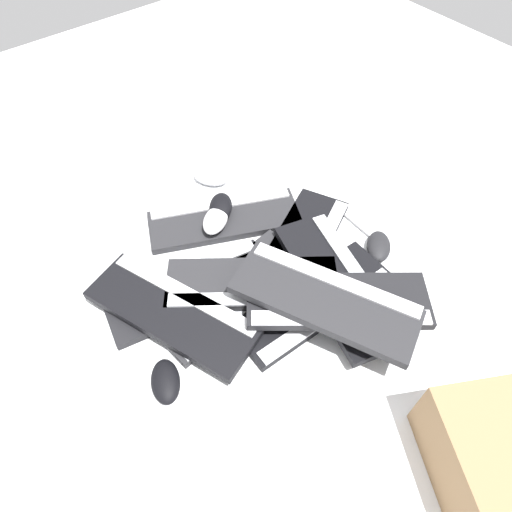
% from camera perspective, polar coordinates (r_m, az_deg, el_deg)
% --- Properties ---
extents(ground_plane, '(3.20, 3.20, 0.00)m').
position_cam_1_polar(ground_plane, '(1.25, 1.09, -1.49)').
color(ground_plane, white).
extents(keyboard_0, '(0.46, 0.33, 0.03)m').
position_cam_1_polar(keyboard_0, '(1.28, 5.43, 0.89)').
color(keyboard_0, black).
rests_on(keyboard_0, ground).
extents(keyboard_1, '(0.46, 0.32, 0.03)m').
position_cam_1_polar(keyboard_1, '(1.36, -3.97, 4.63)').
color(keyboard_1, '#232326').
rests_on(keyboard_1, ground).
extents(keyboard_2, '(0.46, 0.23, 0.03)m').
position_cam_1_polar(keyboard_2, '(1.21, -8.16, -4.19)').
color(keyboard_2, black).
rests_on(keyboard_2, ground).
extents(keyboard_3, '(0.45, 0.20, 0.03)m').
position_cam_1_polar(keyboard_3, '(1.19, -2.92, -4.64)').
color(keyboard_3, '#232326').
rests_on(keyboard_3, ground).
extents(keyboard_4, '(0.44, 0.17, 0.03)m').
position_cam_1_polar(keyboard_4, '(1.19, 7.24, -5.69)').
color(keyboard_4, black).
rests_on(keyboard_4, ground).
extents(keyboard_5, '(0.26, 0.46, 0.03)m').
position_cam_1_polar(keyboard_5, '(1.19, 10.07, -3.16)').
color(keyboard_5, black).
rests_on(keyboard_5, keyboard_4).
extents(keyboard_6, '(0.44, 0.39, 0.03)m').
position_cam_1_polar(keyboard_6, '(1.12, 10.17, -5.62)').
color(keyboard_6, black).
rests_on(keyboard_6, keyboard_5).
extents(keyboard_7, '(0.44, 0.39, 0.03)m').
position_cam_1_polar(keyboard_7, '(1.17, -0.47, -3.56)').
color(keyboard_7, '#232326').
rests_on(keyboard_7, keyboard_3).
extents(keyboard_8, '(0.32, 0.46, 0.03)m').
position_cam_1_polar(keyboard_8, '(1.09, 8.74, -5.34)').
color(keyboard_8, '#232326').
rests_on(keyboard_8, keyboard_6).
extents(keyboard_9, '(0.29, 0.46, 0.03)m').
position_cam_1_polar(keyboard_9, '(1.15, -10.44, -6.88)').
color(keyboard_9, black).
rests_on(keyboard_9, keyboard_2).
extents(mouse_0, '(0.12, 0.13, 0.04)m').
position_cam_1_polar(mouse_0, '(1.34, -4.43, 6.16)').
color(mouse_0, black).
rests_on(mouse_0, keyboard_1).
extents(mouse_1, '(0.13, 0.12, 0.04)m').
position_cam_1_polar(mouse_1, '(1.32, 15.07, 1.18)').
color(mouse_1, black).
rests_on(mouse_1, ground).
extents(mouse_2, '(0.13, 0.12, 0.04)m').
position_cam_1_polar(mouse_2, '(1.31, -5.09, 4.52)').
color(mouse_2, silver).
rests_on(mouse_2, keyboard_1).
extents(mouse_3, '(0.11, 0.13, 0.04)m').
position_cam_1_polar(mouse_3, '(1.09, -11.24, -15.12)').
color(mouse_3, black).
rests_on(mouse_3, ground).
extents(mouse_4, '(0.12, 0.13, 0.04)m').
position_cam_1_polar(mouse_4, '(1.48, -5.70, 9.79)').
color(mouse_4, '#B7B7BC').
rests_on(mouse_4, ground).
extents(mouse_5, '(0.13, 0.12, 0.04)m').
position_cam_1_polar(mouse_5, '(1.15, 2.15, -2.01)').
color(mouse_5, silver).
rests_on(mouse_5, keyboard_7).
extents(cable_0, '(0.26, 0.21, 0.01)m').
position_cam_1_polar(cable_0, '(1.30, 10.69, 0.15)').
color(cable_0, '#59595B').
rests_on(cable_0, ground).
extents(cardboard_box, '(0.30, 0.34, 0.16)m').
position_cam_1_polar(cardboard_box, '(1.05, 27.40, -22.39)').
color(cardboard_box, olive).
rests_on(cardboard_box, ground).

